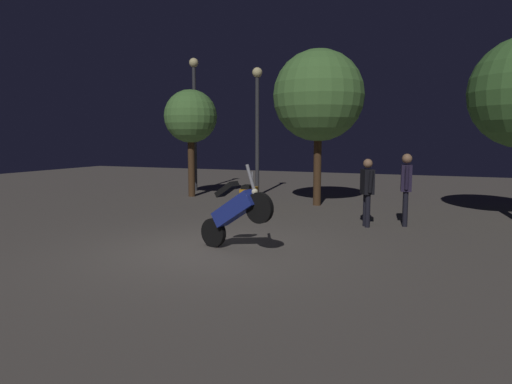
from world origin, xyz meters
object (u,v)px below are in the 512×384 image
(motorcycle_orange_parked_left, at_px, (249,195))
(motorcycle_blue_foreground, at_px, (235,211))
(person_rider_beside, at_px, (406,183))
(streetlamp_near, at_px, (194,108))
(person_bystander_far, at_px, (367,187))
(streetlamp_far, at_px, (257,114))

(motorcycle_orange_parked_left, bearing_deg, motorcycle_blue_foreground, -166.79)
(person_rider_beside, bearing_deg, streetlamp_near, -35.76)
(person_bystander_far, xyz_separation_m, streetlamp_near, (-7.52, 5.02, 2.31))
(streetlamp_near, bearing_deg, person_rider_beside, -28.73)
(motorcycle_orange_parked_left, distance_m, streetlamp_far, 4.26)
(motorcycle_orange_parked_left, distance_m, streetlamp_near, 6.20)
(motorcycle_orange_parked_left, bearing_deg, streetlamp_far, 11.31)
(person_rider_beside, relative_size, streetlamp_near, 0.33)
(person_bystander_far, bearing_deg, person_rider_beside, 0.31)
(motorcycle_blue_foreground, height_order, person_bystander_far, motorcycle_blue_foreground)
(motorcycle_blue_foreground, distance_m, streetlamp_far, 8.56)
(person_bystander_far, bearing_deg, streetlamp_far, 108.60)
(motorcycle_orange_parked_left, bearing_deg, person_bystander_far, -115.65)
(motorcycle_blue_foreground, bearing_deg, streetlamp_near, 138.19)
(motorcycle_orange_parked_left, relative_size, streetlamp_far, 0.36)
(person_rider_beside, bearing_deg, person_bystander_far, 20.75)
(motorcycle_orange_parked_left, bearing_deg, streetlamp_near, 39.00)
(motorcycle_blue_foreground, height_order, person_rider_beside, person_rider_beside)
(motorcycle_blue_foreground, distance_m, person_bystander_far, 3.83)
(motorcycle_blue_foreground, distance_m, motorcycle_orange_parked_left, 4.84)
(motorcycle_blue_foreground, xyz_separation_m, person_rider_beside, (2.71, 3.78, 0.29))
(person_bystander_far, relative_size, streetlamp_far, 0.35)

